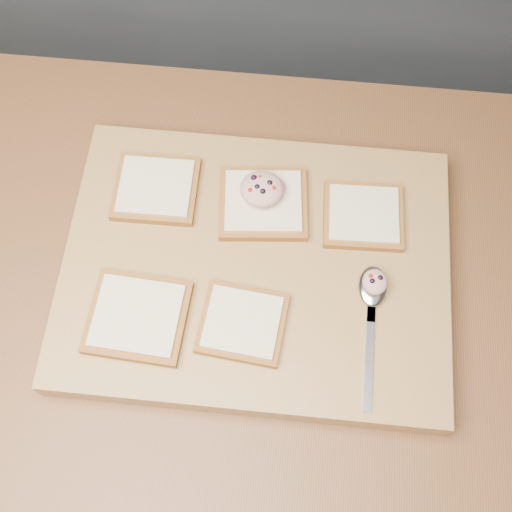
{
  "coord_description": "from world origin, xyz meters",
  "views": [
    {
      "loc": [
        -0.08,
        -0.32,
        1.77
      ],
      "look_at": [
        -0.12,
        0.04,
        0.96
      ],
      "focal_mm": 45.0,
      "sensor_mm": 36.0,
      "label": 1
    }
  ],
  "objects_px": {
    "tuna_salad_dollop": "(262,189)",
    "bread_far_center": "(263,203)",
    "cutting_board": "(256,268)",
    "spoon": "(372,297)"
  },
  "relations": [
    {
      "from": "cutting_board",
      "to": "spoon",
      "type": "xyz_separation_m",
      "value": [
        0.16,
        -0.04,
        0.03
      ]
    },
    {
      "from": "cutting_board",
      "to": "bread_far_center",
      "type": "distance_m",
      "value": 0.09
    },
    {
      "from": "cutting_board",
      "to": "tuna_salad_dollop",
      "type": "xyz_separation_m",
      "value": [
        -0.0,
        0.1,
        0.05
      ]
    },
    {
      "from": "bread_far_center",
      "to": "tuna_salad_dollop",
      "type": "height_order",
      "value": "tuna_salad_dollop"
    },
    {
      "from": "tuna_salad_dollop",
      "to": "bread_far_center",
      "type": "bearing_deg",
      "value": -73.38
    },
    {
      "from": "cutting_board",
      "to": "spoon",
      "type": "distance_m",
      "value": 0.17
    },
    {
      "from": "bread_far_center",
      "to": "tuna_salad_dollop",
      "type": "relative_size",
      "value": 2.2
    },
    {
      "from": "cutting_board",
      "to": "bread_far_center",
      "type": "xyz_separation_m",
      "value": [
        0.0,
        0.09,
        0.03
      ]
    },
    {
      "from": "cutting_board",
      "to": "bread_far_center",
      "type": "relative_size",
      "value": 3.97
    },
    {
      "from": "cutting_board",
      "to": "bread_far_center",
      "type": "height_order",
      "value": "bread_far_center"
    }
  ]
}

